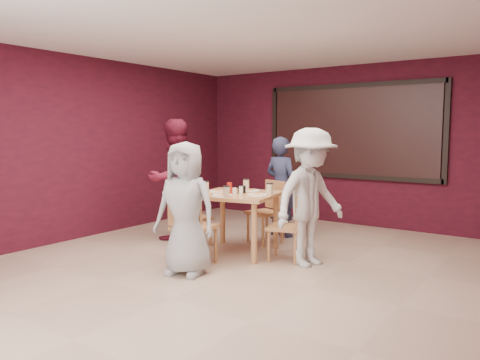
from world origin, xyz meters
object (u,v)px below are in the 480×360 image
Objects in this scene: chair_front at (191,223)px; diner_front at (186,209)px; chair_left at (192,213)px; diner_left at (173,179)px; chair_back at (269,208)px; chair_right at (291,223)px; diner_right at (310,197)px; dining_table at (237,201)px; diner_back at (281,187)px.

diner_front reaches higher than chair_front.
diner_left reaches higher than chair_left.
chair_back is 1.06× the size of chair_right.
diner_right is at bearing 0.61° from chair_left.
diner_right reaches higher than chair_back.
diner_left is at bearing 140.47° from chair_front.
chair_left is 0.53× the size of diner_front.
diner_back is at bearing 91.28° from dining_table.
chair_back is 0.54× the size of diner_right.
diner_front is at bearing 155.10° from diner_right.
diner_left reaches higher than chair_front.
diner_front is 0.84× the size of diner_left.
chair_front reaches higher than chair_right.
diner_front is 0.91× the size of diner_right.
diner_back is (-0.03, 1.24, 0.07)m from dining_table.
chair_right is at bearing -42.80° from chair_back.
chair_back is 0.55m from diner_back.
chair_right is 0.56× the size of diner_front.
diner_left is at bearing 103.45° from diner_right.
diner_back is (0.05, 2.10, 0.24)m from chair_front.
diner_back is at bearing 79.23° from diner_front.
chair_front is 0.37m from diner_front.
dining_table reaches higher than chair_front.
chair_front is 1.19× the size of chair_left.
chair_right is at bearing 95.97° from diner_left.
chair_front is at bearing -94.98° from dining_table.
diner_back is 0.93× the size of diner_right.
chair_front is 0.57× the size of diner_right.
chair_back is at bearing 105.48° from diner_back.
chair_front is at bearing -94.10° from chair_back.
diner_front is 2.36m from diner_back.
chair_front is 1.14m from chair_left.
dining_table is 1.13m from diner_front.
chair_right is at bearing 46.57° from chair_front.
diner_front is at bearing 55.74° from diner_left.
chair_right is (0.88, 0.93, -0.06)m from chair_front.
chair_front is at bearing 144.03° from diner_right.
chair_front is 1.49m from diner_right.
diner_front is (0.03, -1.89, 0.25)m from chair_back.
dining_table is 0.80× the size of diner_front.
chair_left is at bearing -178.14° from chair_right.
dining_table reaches higher than chair_left.
chair_left is 0.69m from diner_left.
diner_front is (-0.73, -1.18, 0.28)m from chair_right.
dining_table is at bearing -175.72° from chair_right.
chair_back is at bearing 86.90° from dining_table.
chair_front is at bearing -50.09° from chair_left.
chair_back is 0.60× the size of diner_front.
chair_back is at bearing 137.20° from chair_right.
diner_left is at bearing 47.61° from diner_back.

